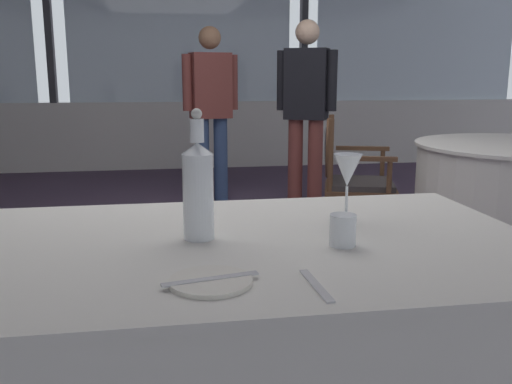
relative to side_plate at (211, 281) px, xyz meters
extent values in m
plane|color=#47384C|center=(0.17, 1.84, -0.76)|extent=(14.89, 14.89, 0.00)
cube|color=silver|center=(0.17, 6.13, -0.34)|extent=(10.00, 0.12, 0.85)
cube|color=silver|center=(0.17, 6.15, 1.02)|extent=(2.76, 0.02, 1.86)
cube|color=#333338|center=(-1.40, 6.13, 1.02)|extent=(0.08, 0.14, 1.86)
cube|color=silver|center=(3.30, 6.15, 1.02)|extent=(2.76, 0.02, 1.86)
cube|color=#333338|center=(1.74, 6.13, 1.02)|extent=(0.08, 0.14, 1.86)
cube|color=silver|center=(0.10, 0.29, -0.02)|extent=(1.58, 0.96, 0.02)
cube|color=silver|center=(0.10, 0.29, -0.39)|extent=(1.53, 0.93, 0.74)
cylinder|color=silver|center=(0.00, 0.00, 0.00)|extent=(0.17, 0.17, 0.01)
cube|color=silver|center=(0.00, 0.00, 0.01)|extent=(0.21, 0.06, 0.00)
cube|color=silver|center=(0.21, -0.05, 0.00)|extent=(0.03, 0.18, 0.00)
cylinder|color=white|center=(0.00, 0.33, 0.11)|extent=(0.08, 0.08, 0.22)
cone|color=white|center=(0.00, 0.33, 0.23)|extent=(0.08, 0.08, 0.03)
cylinder|color=white|center=(0.00, 0.33, 0.28)|extent=(0.04, 0.04, 0.06)
sphere|color=silver|center=(0.00, 0.33, 0.32)|extent=(0.03, 0.03, 0.03)
cylinder|color=white|center=(0.44, 0.45, 0.00)|extent=(0.06, 0.06, 0.00)
cylinder|color=white|center=(0.44, 0.45, 0.05)|extent=(0.01, 0.01, 0.10)
cone|color=white|center=(0.44, 0.45, 0.15)|extent=(0.08, 0.08, 0.10)
cylinder|color=white|center=(0.35, 0.21, 0.04)|extent=(0.07, 0.07, 0.08)
cube|color=brown|center=(1.19, 2.37, -0.33)|extent=(0.58, 0.58, 0.05)
cube|color=#383333|center=(1.19, 2.37, -0.28)|extent=(0.53, 0.53, 0.04)
cylinder|color=brown|center=(1.44, 2.51, -0.56)|extent=(0.04, 0.04, 0.41)
cylinder|color=brown|center=(1.32, 2.12, -0.56)|extent=(0.04, 0.04, 0.41)
cylinder|color=brown|center=(1.06, 2.62, -0.56)|extent=(0.04, 0.04, 0.41)
cylinder|color=brown|center=(0.94, 2.24, -0.56)|extent=(0.04, 0.04, 0.41)
cylinder|color=brown|center=(1.06, 2.62, -0.07)|extent=(0.04, 0.04, 0.46)
cylinder|color=brown|center=(0.94, 2.24, -0.07)|extent=(0.04, 0.04, 0.46)
ellipsoid|color=#383333|center=(0.99, 2.44, -0.05)|extent=(0.16, 0.39, 0.38)
torus|color=brown|center=(0.99, 2.44, -0.05)|extent=(0.15, 0.39, 0.40)
cube|color=brown|center=(1.28, 2.61, -0.08)|extent=(0.36, 0.14, 0.03)
cylinder|color=brown|center=(1.42, 2.57, -0.19)|extent=(0.03, 0.03, 0.22)
cube|color=brown|center=(1.14, 2.13, -0.08)|extent=(0.36, 0.14, 0.03)
cylinder|color=brown|center=(1.27, 2.09, -0.19)|extent=(0.03, 0.03, 0.22)
cylinder|color=#334770|center=(0.44, 4.14, -0.37)|extent=(0.13, 0.13, 0.79)
cylinder|color=#334770|center=(0.27, 4.09, -0.37)|extent=(0.13, 0.13, 0.79)
cube|color=brown|center=(0.35, 4.11, 0.32)|extent=(0.40, 0.28, 0.59)
sphere|color=#9E7051|center=(0.35, 4.11, 0.75)|extent=(0.20, 0.20, 0.20)
cylinder|color=brown|center=(0.57, 4.16, 0.35)|extent=(0.09, 0.09, 0.50)
cylinder|color=brown|center=(0.14, 4.07, 0.35)|extent=(0.09, 0.09, 0.50)
cylinder|color=brown|center=(1.23, 3.62, -0.36)|extent=(0.13, 0.13, 0.80)
cylinder|color=brown|center=(1.07, 3.71, -0.36)|extent=(0.13, 0.13, 0.80)
cube|color=black|center=(1.15, 3.67, 0.34)|extent=(0.41, 0.35, 0.60)
sphere|color=beige|center=(1.15, 3.67, 0.78)|extent=(0.21, 0.21, 0.21)
cylinder|color=black|center=(1.34, 3.56, 0.37)|extent=(0.09, 0.09, 0.51)
cylinder|color=black|center=(0.95, 3.77, 0.37)|extent=(0.09, 0.09, 0.51)
camera|label=1|loc=(-0.09, -1.09, 0.42)|focal=39.07mm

